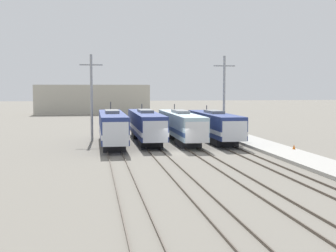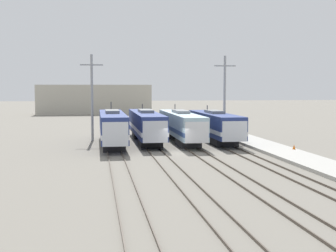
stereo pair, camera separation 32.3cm
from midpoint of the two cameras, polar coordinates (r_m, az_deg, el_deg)
ground_plane at (r=48.61m, az=1.33°, el=-3.29°), size 400.00×400.00×0.00m
rail_pair_far_left at (r=47.90m, az=-6.29°, el=-3.35°), size 1.51×120.00×0.15m
rail_pair_center_left at (r=48.27m, az=-1.19°, el=-3.26°), size 1.51×120.00×0.15m
rail_pair_center_right at (r=49.01m, az=3.80°, el=-3.15°), size 1.51×120.00×0.15m
rail_pair_far_right at (r=50.11m, az=8.60°, el=-3.02°), size 1.51×120.00×0.15m
locomotive_far_left at (r=54.46m, az=-6.62°, el=-0.19°), size 2.84×17.52×5.02m
locomotive_center_left at (r=58.21m, az=-2.52°, el=0.08°), size 2.94×19.33×4.61m
locomotive_center_right at (r=57.94m, az=1.80°, el=0.03°), size 2.80×19.39×4.59m
locomotive_far_right at (r=58.77m, az=5.94°, el=0.05°), size 3.05×17.70×4.41m
catenary_tower_left at (r=59.88m, az=-9.10°, el=3.65°), size 2.87×0.32×10.94m
catenary_tower_right at (r=62.22m, az=7.07°, el=3.71°), size 2.87×0.32×10.94m
platform at (r=51.50m, az=13.07°, el=-2.78°), size 4.00×120.00×0.32m
traffic_cone at (r=50.72m, az=15.29°, el=-2.48°), size 0.31×0.31×0.49m
depot_building at (r=123.47m, az=-8.89°, el=3.23°), size 29.12×8.07×7.55m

